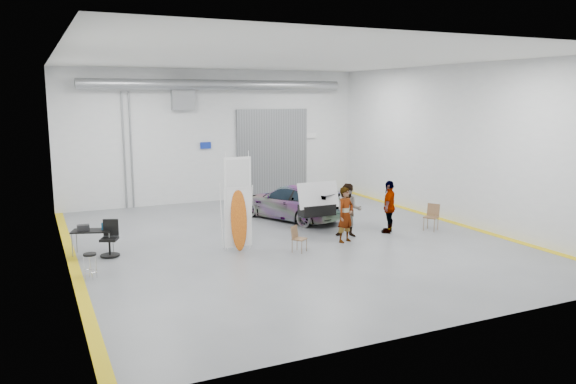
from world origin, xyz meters
name	(u,v)px	position (x,y,z in m)	size (l,w,h in m)	color
ground	(289,240)	(0.00, 0.00, 0.00)	(16.00, 16.00, 0.00)	slate
room_shell	(269,116)	(0.24, 2.22, 4.08)	(14.02, 16.18, 6.01)	silver
sedan_car	(292,202)	(1.50, 3.00, 0.68)	(1.90, 4.67, 1.35)	white
person_a	(346,215)	(1.61, -0.98, 0.93)	(0.67, 0.44, 1.85)	#8C6F4C
person_b	(349,210)	(2.08, -0.41, 0.93)	(0.91, 0.70, 1.86)	slate
person_c	(389,207)	(3.68, -0.50, 0.94)	(1.09, 0.45, 1.88)	#AA5038
surfboard_display	(239,211)	(-1.95, -0.45, 1.27)	(0.89, 0.28, 3.14)	white
folding_chair_near	(299,244)	(-0.33, -1.44, 0.26)	(0.54, 0.59, 0.82)	brown
folding_chair_far	(431,222)	(5.25, -0.87, 0.30)	(0.61, 0.73, 0.95)	brown
shop_stool	(90,266)	(-6.52, -1.49, 0.35)	(0.36, 0.36, 0.70)	black
work_table	(90,230)	(-6.26, 1.00, 0.76)	(1.33, 0.96, 0.98)	gray
office_chair	(109,241)	(-5.77, 0.57, 0.48)	(0.63, 0.66, 1.09)	black
trunk_lid	(316,193)	(1.50, 0.92, 1.37)	(1.58, 0.96, 0.04)	silver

